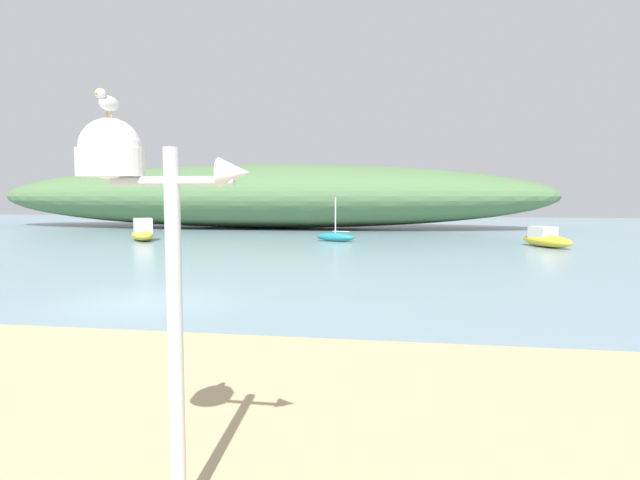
# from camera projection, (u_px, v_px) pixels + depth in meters

# --- Properties ---
(ground_plane) EXTENTS (120.00, 120.00, 0.00)m
(ground_plane) POSITION_uv_depth(u_px,v_px,m) (143.00, 302.00, 13.80)
(ground_plane) COLOR #7A99A8
(distant_hill) EXTENTS (50.14, 12.41, 5.53)m
(distant_hill) POSITION_uv_depth(u_px,v_px,m) (263.00, 196.00, 46.86)
(distant_hill) COLOR #517547
(distant_hill) RESTS_ON ground
(mast_structure) EXTENTS (1.33, 0.50, 3.13)m
(mast_structure) POSITION_uv_depth(u_px,v_px,m) (131.00, 193.00, 3.97)
(mast_structure) COLOR silver
(mast_structure) RESTS_ON beach_sand
(seagull_on_radar) EXTENTS (0.12, 0.27, 0.20)m
(seagull_on_radar) POSITION_uv_depth(u_px,v_px,m) (108.00, 102.00, 3.93)
(seagull_on_radar) COLOR orange
(seagull_on_radar) RESTS_ON mast_structure
(motorboat_centre_water) EXTENTS (3.03, 3.68, 1.41)m
(motorboat_centre_water) POSITION_uv_depth(u_px,v_px,m) (143.00, 232.00, 32.89)
(motorboat_centre_water) COLOR gold
(motorboat_centre_water) RESTS_ON ground
(motorboat_outer_mooring) EXTENTS (2.66, 3.80, 1.10)m
(motorboat_outer_mooring) POSITION_uv_depth(u_px,v_px,m) (546.00, 239.00, 28.76)
(motorboat_outer_mooring) COLOR gold
(motorboat_outer_mooring) RESTS_ON ground
(sailboat_far_right) EXTENTS (2.62, 1.45, 2.71)m
(sailboat_far_right) POSITION_uv_depth(u_px,v_px,m) (335.00, 237.00, 32.33)
(sailboat_far_right) COLOR teal
(sailboat_far_right) RESTS_ON ground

